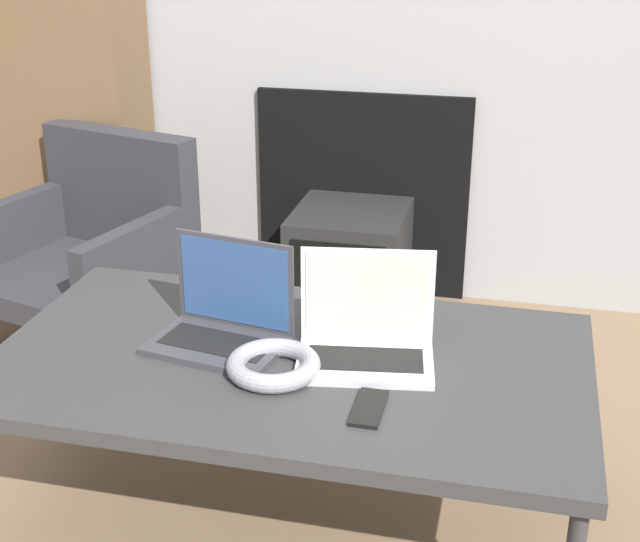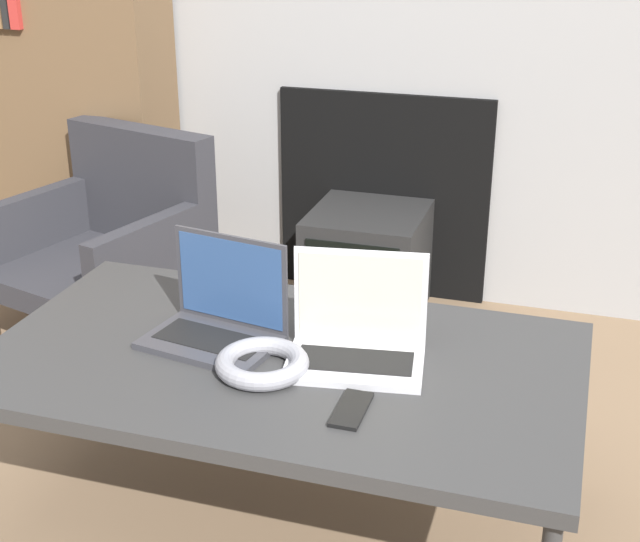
{
  "view_description": "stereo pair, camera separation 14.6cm",
  "coord_description": "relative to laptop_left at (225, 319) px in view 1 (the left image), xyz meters",
  "views": [
    {
      "loc": [
        0.49,
        -1.48,
        1.44
      ],
      "look_at": [
        0.0,
        0.56,
        0.55
      ],
      "focal_mm": 50.0,
      "sensor_mm": 36.0,
      "label": 1
    },
    {
      "loc": [
        0.63,
        -1.45,
        1.44
      ],
      "look_at": [
        0.0,
        0.56,
        0.55
      ],
      "focal_mm": 50.0,
      "sensor_mm": 36.0,
      "label": 2
    }
  ],
  "objects": [
    {
      "name": "laptop_left",
      "position": [
        0.0,
        0.0,
        0.0
      ],
      "size": [
        0.34,
        0.25,
        0.24
      ],
      "rotation": [
        0.0,
        0.0,
        -0.17
      ],
      "color": "#38383D",
      "rests_on": "table"
    },
    {
      "name": "tv",
      "position": [
        0.06,
        1.17,
        -0.32
      ],
      "size": [
        0.4,
        0.43,
        0.4
      ],
      "color": "black",
      "rests_on": "ground_plane"
    },
    {
      "name": "bookshelf",
      "position": [
        -1.13,
        1.23,
        0.38
      ],
      "size": [
        0.74,
        0.32,
        1.8
      ],
      "color": "brown",
      "rests_on": "ground_plane"
    },
    {
      "name": "headphones",
      "position": [
        0.15,
        -0.12,
        -0.04
      ],
      "size": [
        0.21,
        0.21,
        0.04
      ],
      "color": "gray",
      "rests_on": "table"
    },
    {
      "name": "table",
      "position": [
        0.17,
        -0.04,
        -0.09
      ],
      "size": [
        1.37,
        0.78,
        0.46
      ],
      "color": "#333333",
      "rests_on": "ground_plane"
    },
    {
      "name": "phone",
      "position": [
        0.39,
        -0.22,
        -0.05
      ],
      "size": [
        0.06,
        0.14,
        0.01
      ],
      "color": "black",
      "rests_on": "table"
    },
    {
      "name": "laptop_right",
      "position": [
        0.34,
        0.0,
        0.0
      ],
      "size": [
        0.33,
        0.25,
        0.24
      ],
      "rotation": [
        0.0,
        0.0,
        0.15
      ],
      "color": "silver",
      "rests_on": "table"
    },
    {
      "name": "armchair",
      "position": [
        -0.77,
        0.82,
        -0.17
      ],
      "size": [
        0.74,
        0.75,
        0.69
      ],
      "rotation": [
        0.0,
        0.0,
        -0.27
      ],
      "color": "#2D2D33",
      "rests_on": "ground_plane"
    }
  ]
}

